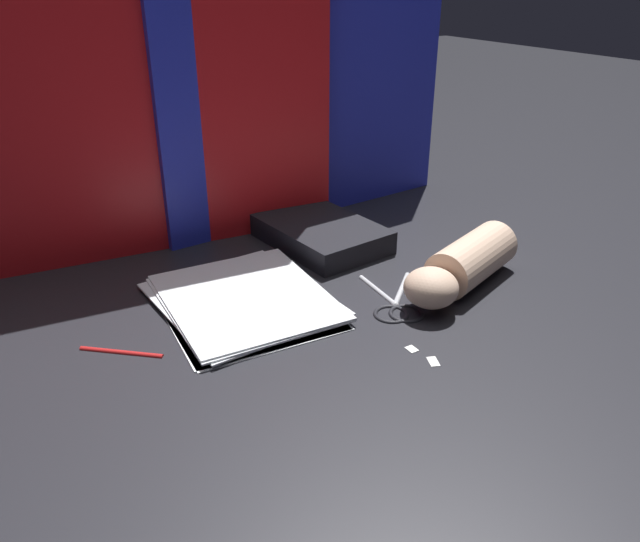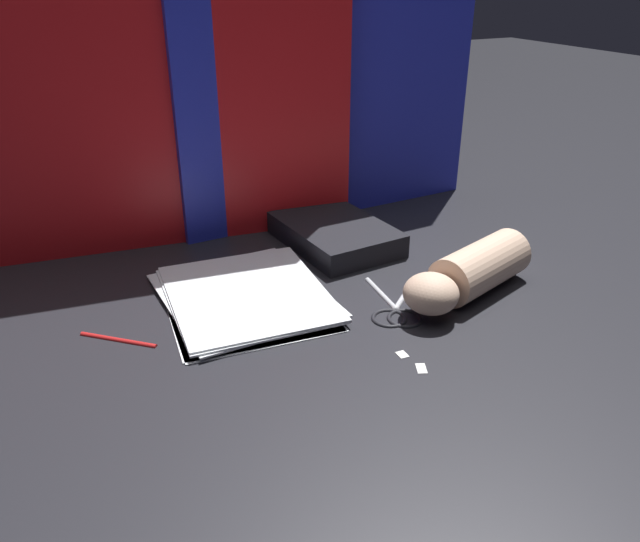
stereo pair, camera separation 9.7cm
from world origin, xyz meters
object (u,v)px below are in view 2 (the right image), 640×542
object	(u,v)px
hand_forearm	(468,273)
book_closed	(335,234)
paper_stack	(245,297)
scissors	(396,308)

from	to	relation	value
hand_forearm	book_closed	bearing A→B (deg)	109.69
paper_stack	scissors	xyz separation A→B (m)	(0.20, -0.13, -0.00)
scissors	hand_forearm	bearing A→B (deg)	-2.65
book_closed	hand_forearm	size ratio (longest dim) A/B	0.92
paper_stack	book_closed	world-z (taller)	book_closed
paper_stack	book_closed	size ratio (longest dim) A/B	1.20
book_closed	scissors	world-z (taller)	book_closed
paper_stack	book_closed	xyz separation A→B (m)	(0.23, 0.14, 0.01)
book_closed	hand_forearm	xyz separation A→B (m)	(0.10, -0.28, 0.02)
book_closed	hand_forearm	bearing A→B (deg)	-70.31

